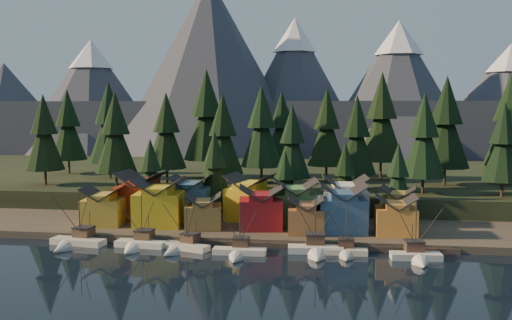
# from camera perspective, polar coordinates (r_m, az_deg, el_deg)

# --- Properties ---
(ground) EXTENTS (500.00, 500.00, 0.00)m
(ground) POSITION_cam_1_polar(r_m,az_deg,el_deg) (98.54, -2.24, -10.74)
(ground) COLOR black
(ground) RESTS_ON ground
(shore_strip) EXTENTS (400.00, 50.00, 1.50)m
(shore_strip) POSITION_cam_1_polar(r_m,az_deg,el_deg) (136.81, 0.81, -5.85)
(shore_strip) COLOR #3E372D
(shore_strip) RESTS_ON ground
(hillside) EXTENTS (420.00, 100.00, 6.00)m
(hillside) POSITION_cam_1_polar(r_m,az_deg,el_deg) (185.51, 2.81, -2.20)
(hillside) COLOR black
(hillside) RESTS_ON ground
(dock) EXTENTS (80.00, 4.00, 1.00)m
(dock) POSITION_cam_1_polar(r_m,az_deg,el_deg) (114.14, -0.72, -8.23)
(dock) COLOR #4E4238
(dock) RESTS_ON ground
(mountain_ridge) EXTENTS (560.00, 190.00, 90.00)m
(mountain_ridge) POSITION_cam_1_polar(r_m,az_deg,el_deg) (307.45, 4.23, 5.08)
(mountain_ridge) COLOR #4A4D5F
(mountain_ridge) RESTS_ON ground
(boat_0) EXTENTS (11.64, 12.41, 12.10)m
(boat_0) POSITION_cam_1_polar(r_m,az_deg,el_deg) (118.25, -17.73, -7.17)
(boat_0) COLOR beige
(boat_0) RESTS_ON ground
(boat_1) EXTENTS (10.41, 11.19, 11.44)m
(boat_1) POSITION_cam_1_polar(r_m,az_deg,el_deg) (113.50, -11.71, -7.58)
(boat_1) COLOR white
(boat_1) RESTS_ON ground
(boat_2) EXTENTS (10.37, 10.73, 10.67)m
(boat_2) POSITION_cam_1_polar(r_m,az_deg,el_deg) (110.19, -7.43, -8.00)
(boat_2) COLOR beige
(boat_2) RESTS_ON ground
(boat_3) EXTENTS (10.21, 11.10, 10.53)m
(boat_3) POSITION_cam_1_polar(r_m,az_deg,el_deg) (105.83, -1.76, -8.55)
(boat_3) COLOR beige
(boat_3) RESTS_ON ground
(boat_4) EXTENTS (10.82, 11.64, 12.35)m
(boat_4) POSITION_cam_1_polar(r_m,az_deg,el_deg) (107.20, 6.01, -8.14)
(boat_4) COLOR white
(boat_4) RESTS_ON ground
(boat_5) EXTENTS (8.11, 8.84, 10.07)m
(boat_5) POSITION_cam_1_polar(r_m,az_deg,el_deg) (107.21, 9.01, -8.38)
(boat_5) COLOR beige
(boat_5) RESTS_ON ground
(boat_6) EXTENTS (9.40, 10.11, 11.50)m
(boat_6) POSITION_cam_1_polar(r_m,az_deg,el_deg) (106.20, 15.83, -8.49)
(boat_6) COLOR silver
(boat_6) RESTS_ON ground
(house_front_0) EXTENTS (9.14, 8.73, 8.35)m
(house_front_0) POSITION_cam_1_polar(r_m,az_deg,el_deg) (129.27, -15.05, -4.38)
(house_front_0) COLOR gold
(house_front_0) RESTS_ON shore_strip
(house_front_1) EXTENTS (10.91, 10.55, 10.37)m
(house_front_1) POSITION_cam_1_polar(r_m,az_deg,el_deg) (125.66, -9.71, -4.06)
(house_front_1) COLOR gold
(house_front_1) RESTS_ON shore_strip
(house_front_2) EXTENTS (8.83, 8.88, 7.39)m
(house_front_2) POSITION_cam_1_polar(r_m,az_deg,el_deg) (121.96, -5.29, -5.03)
(house_front_2) COLOR olive
(house_front_2) RESTS_ON shore_strip
(house_front_3) EXTENTS (10.18, 9.83, 9.14)m
(house_front_3) POSITION_cam_1_polar(r_m,az_deg,el_deg) (121.02, 0.46, -4.65)
(house_front_3) COLOR maroon
(house_front_3) RESTS_ON shore_strip
(house_front_4) EXTENTS (7.67, 8.21, 7.39)m
(house_front_4) POSITION_cam_1_polar(r_m,az_deg,el_deg) (117.52, 5.02, -5.42)
(house_front_4) COLOR #945F34
(house_front_4) RESTS_ON shore_strip
(house_front_5) EXTENTS (10.41, 9.64, 10.06)m
(house_front_5) POSITION_cam_1_polar(r_m,az_deg,el_deg) (118.99, 8.64, -4.64)
(house_front_5) COLOR #33557A
(house_front_5) RESTS_ON shore_strip
(house_front_6) EXTENTS (8.11, 7.67, 8.05)m
(house_front_6) POSITION_cam_1_polar(r_m,az_deg,el_deg) (118.63, 13.81, -5.29)
(house_front_6) COLOR #C78033
(house_front_6) RESTS_ON shore_strip
(house_back_0) EXTENTS (10.77, 10.40, 10.91)m
(house_back_0) POSITION_cam_1_polar(r_m,az_deg,el_deg) (134.34, -11.33, -3.36)
(house_back_0) COLOR maroon
(house_back_0) RESTS_ON shore_strip
(house_back_1) EXTENTS (9.18, 9.29, 9.85)m
(house_back_1) POSITION_cam_1_polar(r_m,az_deg,el_deg) (133.23, -6.59, -3.60)
(house_back_1) COLOR #33607A
(house_back_1) RESTS_ON shore_strip
(house_back_2) EXTENTS (11.54, 10.92, 10.46)m
(house_back_2) POSITION_cam_1_polar(r_m,az_deg,el_deg) (130.15, -0.62, -3.64)
(house_back_2) COLOR yellow
(house_back_2) RESTS_ON shore_strip
(house_back_3) EXTENTS (10.83, 9.95, 9.76)m
(house_back_3) POSITION_cam_1_polar(r_m,az_deg,el_deg) (126.95, 3.95, -4.04)
(house_back_3) COLOR #538749
(house_back_3) RESTS_ON shore_strip
(house_back_4) EXTENTS (10.40, 10.05, 10.58)m
(house_back_4) POSITION_cam_1_polar(r_m,az_deg,el_deg) (127.48, 8.87, -3.86)
(house_back_4) COLOR silver
(house_back_4) RESTS_ON shore_strip
(house_back_5) EXTENTS (8.58, 8.66, 8.41)m
(house_back_5) POSITION_cam_1_polar(r_m,az_deg,el_deg) (129.39, 14.03, -4.33)
(house_back_5) COLOR olive
(house_back_5) RESTS_ON shore_strip
(tree_hill_0) EXTENTS (10.67, 10.67, 24.86)m
(tree_hill_0) POSITION_cam_1_polar(r_m,az_deg,el_deg) (165.52, -20.42, 2.33)
(tree_hill_0) COLOR #332319
(tree_hill_0) RESTS_ON hillside
(tree_hill_1) EXTENTS (12.42, 12.42, 28.93)m
(tree_hill_1) POSITION_cam_1_polar(r_m,az_deg,el_deg) (174.67, -14.46, 3.37)
(tree_hill_1) COLOR #332319
(tree_hill_1) RESTS_ON hillside
(tree_hill_2) EXTENTS (10.87, 10.87, 25.33)m
(tree_hill_2) POSITION_cam_1_polar(r_m,az_deg,el_deg) (152.46, -13.87, 2.38)
(tree_hill_2) COLOR #332319
(tree_hill_2) RESTS_ON hillside
(tree_hill_3) EXTENTS (10.90, 10.90, 25.40)m
(tree_hill_3) POSITION_cam_1_polar(r_m,az_deg,el_deg) (160.41, -8.94, 2.62)
(tree_hill_3) COLOR #332319
(tree_hill_3) RESTS_ON hillside
(tree_hill_4) EXTENTS (14.04, 14.04, 32.71)m
(tree_hill_4) POSITION_cam_1_polar(r_m,az_deg,el_deg) (172.67, -4.94, 4.18)
(tree_hill_4) COLOR #332319
(tree_hill_4) RESTS_ON hillside
(tree_hill_5) EXTENTS (10.65, 10.65, 24.82)m
(tree_hill_5) POSITION_cam_1_polar(r_m,az_deg,el_deg) (146.27, -3.34, 2.30)
(tree_hill_5) COLOR #332319
(tree_hill_5) RESTS_ON hillside
(tree_hill_6) EXTENTS (11.85, 11.85, 27.61)m
(tree_hill_6) POSITION_cam_1_polar(r_m,az_deg,el_deg) (159.65, 0.56, 3.11)
(tree_hill_6) COLOR #332319
(tree_hill_6) RESTS_ON hillside
(tree_hill_7) EXTENTS (9.45, 9.45, 22.00)m
(tree_hill_7) POSITION_cam_1_polar(r_m,az_deg,el_deg) (141.86, 3.65, 1.58)
(tree_hill_7) COLOR #332319
(tree_hill_7) RESTS_ON hillside
(tree_hill_8) EXTENTS (11.50, 11.50, 26.78)m
(tree_hill_8) POSITION_cam_1_polar(r_m,az_deg,el_deg) (165.27, 7.09, 2.99)
(tree_hill_8) COLOR #332319
(tree_hill_8) RESTS_ON hillside
(tree_hill_9) EXTENTS (10.48, 10.48, 24.41)m
(tree_hill_9) POSITION_cam_1_polar(r_m,az_deg,el_deg) (148.40, 10.04, 2.18)
(tree_hill_9) COLOR #332319
(tree_hill_9) RESTS_ON hillside
(tree_hill_10) EXTENTS (13.62, 13.62, 31.72)m
(tree_hill_10) POSITION_cam_1_polar(r_m,az_deg,el_deg) (173.62, 12.45, 3.90)
(tree_hill_10) COLOR #332319
(tree_hill_10) RESTS_ON hillside
(tree_hill_11) EXTENTS (10.68, 10.68, 24.88)m
(tree_hill_11) POSITION_cam_1_polar(r_m,az_deg,el_deg) (144.81, 16.45, 2.07)
(tree_hill_11) COLOR #332319
(tree_hill_11) RESTS_ON hillside
(tree_hill_12) EXTENTS (12.74, 12.74, 29.68)m
(tree_hill_12) POSITION_cam_1_polar(r_m,az_deg,el_deg) (161.76, 18.47, 3.27)
(tree_hill_12) COLOR #332319
(tree_hill_12) RESTS_ON hillside
(tree_hill_13) EXTENTS (9.69, 9.69, 22.56)m
(tree_hill_13) POSITION_cam_1_polar(r_m,az_deg,el_deg) (146.60, 23.53, 1.39)
(tree_hill_13) COLOR #332319
(tree_hill_13) RESTS_ON hillside
(tree_hill_14) EXTENTS (13.33, 13.33, 31.05)m
(tree_hill_14) POSITION_cam_1_polar(r_m,az_deg,el_deg) (171.65, 24.06, 3.43)
(tree_hill_14) COLOR #332319
(tree_hill_14) RESTS_ON hillside
(tree_hill_15) EXTENTS (11.35, 11.35, 26.44)m
(tree_hill_15) POSITION_cam_1_polar(r_m,az_deg,el_deg) (176.09, 2.59, 3.10)
(tree_hill_15) COLOR #332319
(tree_hill_15) RESTS_ON hillside
(tree_hill_16) EXTENTS (11.57, 11.57, 26.96)m
(tree_hill_16) POSITION_cam_1_polar(r_m,az_deg,el_deg) (191.28, -18.29, 3.10)
(tree_hill_16) COLOR #332319
(tree_hill_16) RESTS_ON hillside
(tree_shore_0) EXTENTS (7.81, 7.81, 18.19)m
(tree_shore_0) POSITION_cam_1_polar(r_m,az_deg,el_deg) (141.48, -10.50, -1.19)
(tree_shore_0) COLOR #332319
(tree_shore_0) RESTS_ON shore_strip
(tree_shore_1) EXTENTS (8.67, 8.67, 20.20)m
(tree_shore_1) POSITION_cam_1_polar(r_m,az_deg,el_deg) (137.08, -4.16, -0.86)
(tree_shore_1) COLOR #332319
(tree_shore_1) RESTS_ON shore_strip
(tree_shore_2) EXTENTS (6.68, 6.68, 15.56)m
(tree_shore_2) POSITION_cam_1_polar(r_m,az_deg,el_deg) (134.78, 2.93, -2.04)
(tree_shore_2) COLOR #332319
(tree_shore_2) RESTS_ON shore_strip
(tree_shore_3) EXTENTS (7.62, 7.62, 17.75)m
(tree_shore_3) POSITION_cam_1_polar(r_m,az_deg,el_deg) (134.09, 8.90, -1.62)
(tree_shore_3) COLOR #332319
(tree_shore_3) RESTS_ON shore_strip
(tree_shore_4) EXTENTS (7.59, 7.59, 17.67)m
(tree_shore_4) POSITION_cam_1_polar(r_m,az_deg,el_deg) (134.78, 14.01, -1.70)
(tree_shore_4) COLOR #332319
(tree_shore_4) RESTS_ON shore_strip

